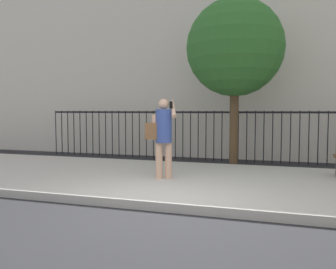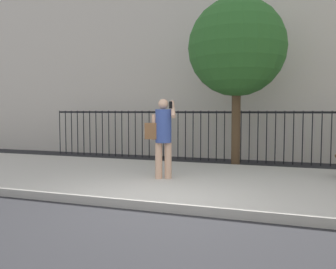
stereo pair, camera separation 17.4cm
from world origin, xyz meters
name	(u,v)px [view 1 (the left image)]	position (x,y,z in m)	size (l,w,h in m)	color
ground_plane	(154,211)	(0.00, 0.00, 0.00)	(60.00, 60.00, 0.00)	black
sidewalk	(189,181)	(0.00, 2.20, 0.07)	(28.00, 4.40, 0.15)	#B2ADA3
building_facade	(231,28)	(0.00, 8.50, 4.73)	(28.00, 4.00, 9.46)	beige
iron_fence	(218,129)	(0.00, 5.90, 1.02)	(12.03, 0.04, 1.60)	black
pedestrian_on_phone	(162,132)	(-0.50, 1.90, 1.14)	(0.72, 0.55, 1.70)	tan
street_tree_near	(235,48)	(0.65, 4.72, 3.31)	(2.67, 2.67, 4.66)	#4C3823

